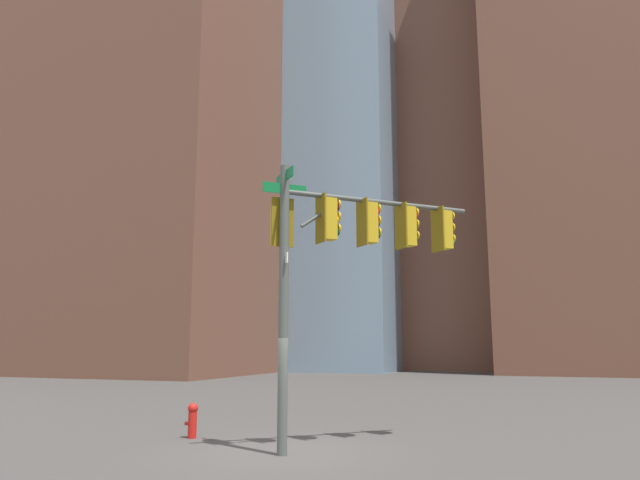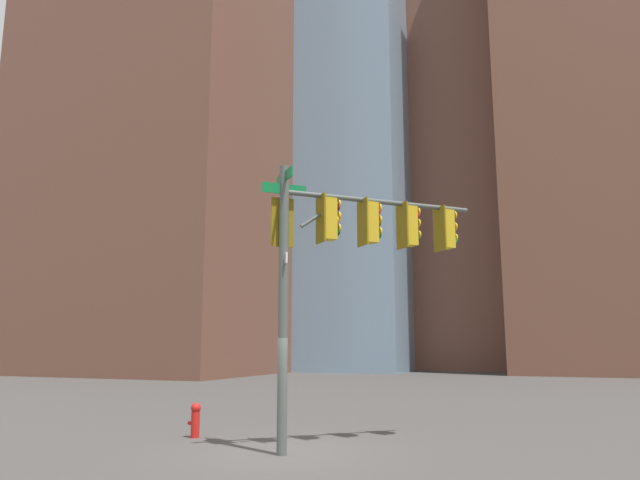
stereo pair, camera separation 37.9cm
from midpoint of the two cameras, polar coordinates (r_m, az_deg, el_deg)
ground_plane at (r=14.03m, az=-2.90°, el=-19.61°), size 200.00×200.00×0.00m
signal_pole_assembly at (r=14.39m, az=3.42°, el=-0.14°), size 4.17×4.03×6.48m
fire_hydrant at (r=16.34m, az=-11.14°, el=-16.40°), size 0.34×0.26×0.87m
building_brick_nearside at (r=59.08m, az=-14.40°, el=14.42°), size 21.35×17.49×52.89m
building_brick_midblock at (r=67.64m, az=12.38°, el=7.42°), size 17.54×17.71×44.62m
building_glass_tower at (r=75.44m, az=-2.38°, el=12.22°), size 32.87×30.63×61.69m
building_brick_farside at (r=63.86m, az=27.56°, el=13.99°), size 22.62×19.23×54.14m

